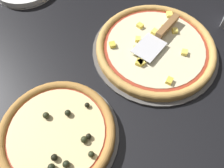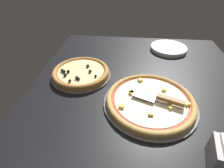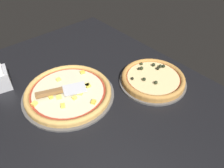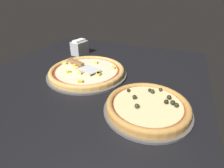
{
  "view_description": "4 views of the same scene",
  "coord_description": "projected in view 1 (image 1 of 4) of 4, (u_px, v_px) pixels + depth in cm",
  "views": [
    {
      "loc": [
        -8.52,
        47.39,
        59.62
      ],
      "look_at": [
        1.14,
        15.46,
        3.0
      ],
      "focal_mm": 35.0,
      "sensor_mm": 36.0,
      "label": 1
    },
    {
      "loc": [
        -69.5,
        8.34,
        56.38
      ],
      "look_at": [
        1.14,
        15.46,
        3.0
      ],
      "focal_mm": 28.0,
      "sensor_mm": 36.0,
      "label": 2
    },
    {
      "loc": [
        61.15,
        -36.42,
        71.79
      ],
      "look_at": [
        1.14,
        15.46,
        3.0
      ],
      "focal_mm": 35.0,
      "sensor_mm": 36.0,
      "label": 3
    },
    {
      "loc": [
        65.87,
        41.92,
        41.92
      ],
      "look_at": [
        1.14,
        15.46,
        3.0
      ],
      "focal_mm": 28.0,
      "sensor_mm": 36.0,
      "label": 4
    }
  ],
  "objects": [
    {
      "name": "pizza_pan_back",
      "position": [
        59.0,
        135.0,
        0.6
      ],
      "size": [
        33.58,
        33.58,
        1.0
      ],
      "primitive_type": "cylinder",
      "color": "#565451",
      "rests_on": "ground_plane"
    },
    {
      "name": "pizza_pan_front",
      "position": [
        155.0,
        50.0,
        0.75
      ],
      "size": [
        43.0,
        43.0,
        1.0
      ],
      "primitive_type": "cylinder",
      "color": "#565451",
      "rests_on": "ground_plane"
    },
    {
      "name": "pizza_front",
      "position": [
        155.0,
        47.0,
        0.74
      ],
      "size": [
        40.42,
        40.42,
        3.14
      ],
      "color": "tan",
      "rests_on": "pizza_pan_front"
    },
    {
      "name": "ground_plane",
      "position": [
        128.0,
        56.0,
        0.77
      ],
      "size": [
        142.64,
        117.29,
        3.6
      ],
      "primitive_type": "cube",
      "color": "black"
    },
    {
      "name": "pizza_back",
      "position": [
        57.0,
        133.0,
        0.58
      ],
      "size": [
        31.57,
        31.57,
        4.35
      ],
      "color": "#B77F3D",
      "rests_on": "pizza_pan_back"
    },
    {
      "name": "serving_spatula",
      "position": [
        163.0,
        31.0,
        0.74
      ],
      "size": [
        12.99,
        22.86,
        2.0
      ],
      "color": "silver",
      "rests_on": "pizza_front"
    }
  ]
}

